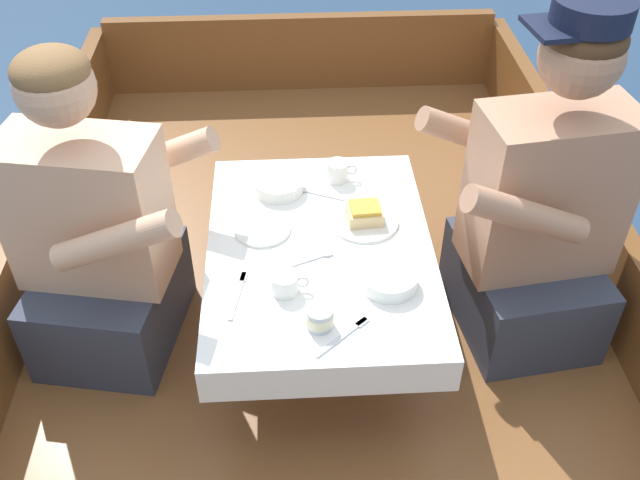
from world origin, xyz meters
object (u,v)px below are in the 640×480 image
object	(u,v)px
person_port	(98,242)
tin_can	(320,318)
sandwich	(365,213)
person_starboard	(539,217)
coffee_cup_port	(285,283)
coffee_cup_starboard	(338,171)

from	to	relation	value
person_port	tin_can	xyz separation A→B (m)	(0.59, -0.35, 0.03)
person_port	sandwich	distance (m)	0.74
person_port	tin_can	world-z (taller)	person_port
person_port	tin_can	distance (m)	0.68
person_starboard	sandwich	world-z (taller)	person_starboard
person_port	sandwich	bearing A→B (deg)	14.19
sandwich	coffee_cup_port	world-z (taller)	sandwich
coffee_cup_starboard	tin_can	bearing A→B (deg)	-98.43
person_port	sandwich	world-z (taller)	person_port
person_starboard	coffee_cup_port	xyz separation A→B (m)	(-0.70, -0.21, -0.01)
coffee_cup_port	tin_can	xyz separation A→B (m)	(0.08, -0.12, -0.00)
sandwich	coffee_cup_port	bearing A→B (deg)	-130.45
coffee_cup_port	tin_can	bearing A→B (deg)	-57.33
coffee_cup_starboard	tin_can	distance (m)	0.61
person_starboard	coffee_cup_starboard	xyz separation A→B (m)	(-0.53, 0.27, -0.01)
sandwich	person_starboard	bearing A→B (deg)	-6.64
sandwich	coffee_cup_starboard	distance (m)	0.22
person_starboard	coffee_cup_port	size ratio (longest dim) A/B	10.50
sandwich	coffee_cup_port	size ratio (longest dim) A/B	1.06
sandwich	coffee_cup_starboard	size ratio (longest dim) A/B	1.10
coffee_cup_port	person_starboard	bearing A→B (deg)	16.69
coffee_cup_port	coffee_cup_starboard	distance (m)	0.50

